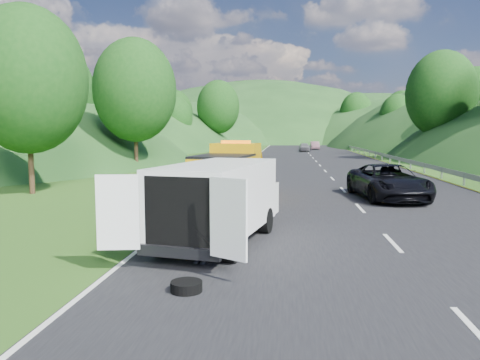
# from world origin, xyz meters

# --- Properties ---
(ground) EXTENTS (320.00, 320.00, 0.00)m
(ground) POSITION_xyz_m (0.00, 0.00, 0.00)
(ground) COLOR #38661E
(ground) RESTS_ON ground
(road_surface) EXTENTS (14.00, 200.00, 0.02)m
(road_surface) POSITION_xyz_m (3.00, 40.00, 0.01)
(road_surface) COLOR black
(road_surface) RESTS_ON ground
(guardrail) EXTENTS (0.06, 140.00, 1.52)m
(guardrail) POSITION_xyz_m (10.30, 52.50, 0.00)
(guardrail) COLOR gray
(guardrail) RESTS_ON ground
(tree_line_left) EXTENTS (14.00, 140.00, 14.00)m
(tree_line_left) POSITION_xyz_m (-19.00, 60.00, 0.00)
(tree_line_left) COLOR #1F4D16
(tree_line_left) RESTS_ON ground
(tree_line_right) EXTENTS (14.00, 140.00, 14.00)m
(tree_line_right) POSITION_xyz_m (23.00, 60.00, 0.00)
(tree_line_right) COLOR #1F4D16
(tree_line_right) RESTS_ON ground
(hills_backdrop) EXTENTS (201.00, 288.60, 44.00)m
(hills_backdrop) POSITION_xyz_m (6.50, 134.70, 0.00)
(hills_backdrop) COLOR #2D5B23
(hills_backdrop) RESTS_ON ground
(tow_truck) EXTENTS (3.12, 6.52, 2.69)m
(tow_truck) POSITION_xyz_m (-2.76, 7.18, 1.32)
(tow_truck) COLOR black
(tow_truck) RESTS_ON ground
(white_van) EXTENTS (3.97, 6.83, 2.28)m
(white_van) POSITION_xyz_m (-1.85, -2.47, 1.29)
(white_van) COLOR black
(white_van) RESTS_ON ground
(woman) EXTENTS (0.43, 0.58, 1.55)m
(woman) POSITION_xyz_m (-2.98, 1.00, 0.00)
(woman) COLOR white
(woman) RESTS_ON ground
(child) EXTENTS (0.62, 0.61, 1.01)m
(child) POSITION_xyz_m (-2.24, -1.21, 0.00)
(child) COLOR #C4CA6B
(child) RESTS_ON ground
(worker) EXTENTS (1.11, 0.78, 1.56)m
(worker) POSITION_xyz_m (-2.05, -4.60, 0.00)
(worker) COLOR black
(worker) RESTS_ON ground
(suitcase) EXTENTS (0.43, 0.28, 0.64)m
(suitcase) POSITION_xyz_m (-4.05, 0.87, 0.32)
(suitcase) COLOR #53523E
(suitcase) RESTS_ON ground
(spare_tire) EXTENTS (0.63, 0.63, 0.20)m
(spare_tire) POSITION_xyz_m (-1.94, -6.54, 0.00)
(spare_tire) COLOR black
(spare_tire) RESTS_ON ground
(passing_suv) EXTENTS (3.36, 6.07, 1.61)m
(passing_suv) POSITION_xyz_m (4.70, 6.88, 0.00)
(passing_suv) COLOR black
(passing_suv) RESTS_ON ground
(dist_car_a) EXTENTS (1.60, 3.98, 1.36)m
(dist_car_a) POSITION_xyz_m (2.59, 57.40, 0.00)
(dist_car_a) COLOR #535257
(dist_car_a) RESTS_ON ground
(dist_car_b) EXTENTS (1.44, 4.12, 1.36)m
(dist_car_b) POSITION_xyz_m (4.70, 65.83, 0.00)
(dist_car_b) COLOR #6B4751
(dist_car_b) RESTS_ON ground
(dist_car_c) EXTENTS (1.87, 4.60, 1.34)m
(dist_car_c) POSITION_xyz_m (1.96, 97.16, 0.00)
(dist_car_c) COLOR #A56352
(dist_car_c) RESTS_ON ground
(dist_car_d) EXTENTS (1.60, 3.98, 1.36)m
(dist_car_d) POSITION_xyz_m (5.41, 109.54, 0.00)
(dist_car_d) COLOR #366267
(dist_car_d) RESTS_ON ground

